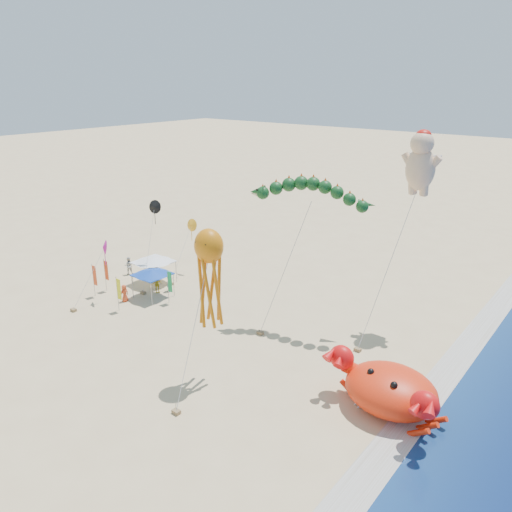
# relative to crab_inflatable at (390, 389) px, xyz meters

# --- Properties ---
(ground) EXTENTS (320.00, 320.00, 0.00)m
(ground) POSITION_rel_crab_inflatable_xyz_m (-10.51, 0.71, -1.50)
(ground) COLOR #D1B784
(ground) RESTS_ON ground
(foam_strip) EXTENTS (320.00, 320.00, 0.00)m
(foam_strip) POSITION_rel_crab_inflatable_xyz_m (1.49, 0.71, -1.49)
(foam_strip) COLOR silver
(foam_strip) RESTS_ON ground
(crab_inflatable) EXTENTS (7.75, 5.98, 3.39)m
(crab_inflatable) POSITION_rel_crab_inflatable_xyz_m (0.00, 0.00, 0.00)
(crab_inflatable) COLOR red
(crab_inflatable) RESTS_ON ground
(dragon_kite) EXTENTS (9.29, 6.42, 11.85)m
(dragon_kite) POSITION_rel_crab_inflatable_xyz_m (-10.22, 6.42, 9.32)
(dragon_kite) COLOR #103C16
(dragon_kite) RESTS_ON ground
(cherub_kite) EXTENTS (2.22, 7.45, 15.72)m
(cherub_kite) POSITION_rel_crab_inflatable_xyz_m (-3.88, 11.43, 11.92)
(cherub_kite) COLOR #ECBE90
(cherub_kite) RESTS_ON ground
(octopus_kite) EXTENTS (2.18, 5.35, 10.53)m
(octopus_kite) POSITION_rel_crab_inflatable_xyz_m (-10.89, -4.05, 6.30)
(octopus_kite) COLOR orange
(octopus_kite) RESTS_ON ground
(canopy_blue) EXTENTS (3.20, 3.20, 2.71)m
(canopy_blue) POSITION_rel_crab_inflatable_xyz_m (-24.24, 2.18, 0.95)
(canopy_blue) COLOR gray
(canopy_blue) RESTS_ON ground
(canopy_white) EXTENTS (3.60, 3.60, 2.71)m
(canopy_white) POSITION_rel_crab_inflatable_xyz_m (-26.69, 4.41, 0.95)
(canopy_white) COLOR gray
(canopy_white) RESTS_ON ground
(feather_flags) EXTENTS (7.34, 3.89, 3.20)m
(feather_flags) POSITION_rel_crab_inflatable_xyz_m (-25.84, -0.04, 0.52)
(feather_flags) COLOR gray
(feather_flags) RESTS_ON ground
(beachgoers) EXTENTS (29.94, 6.11, 1.86)m
(beachgoers) POSITION_rel_crab_inflatable_xyz_m (-23.36, 2.44, -0.62)
(beachgoers) COLOR silver
(beachgoers) RESTS_ON ground
(small_kites) EXTENTS (2.27, 13.32, 8.46)m
(small_kites) POSITION_rel_crab_inflatable_xyz_m (-26.32, 3.98, 3.90)
(small_kites) COLOR #FAA31B
(small_kites) RESTS_ON ground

